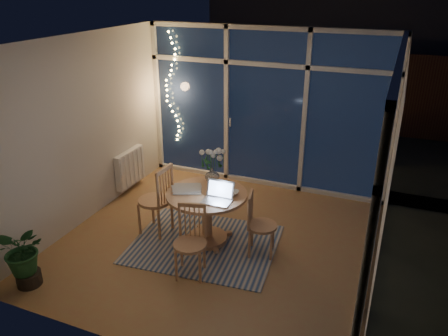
{
  "coord_description": "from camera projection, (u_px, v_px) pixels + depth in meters",
  "views": [
    {
      "loc": [
        1.96,
        -4.59,
        3.22
      ],
      "look_at": [
        -0.01,
        0.25,
        0.97
      ],
      "focal_mm": 35.0,
      "sensor_mm": 36.0,
      "label": 1
    }
  ],
  "objects": [
    {
      "name": "chair_right",
      "position": [
        262.0,
        224.0,
        5.42
      ],
      "size": [
        0.47,
        0.47,
        0.86
      ],
      "primitive_type": "cube",
      "rotation": [
        0.0,
        0.0,
        1.77
      ],
      "color": "#AF734F",
      "rests_on": "floor"
    },
    {
      "name": "neighbour_roof",
      "position": [
        347.0,
        20.0,
        12.1
      ],
      "size": [
        7.0,
        3.0,
        2.2
      ],
      "primitive_type": "cube",
      "color": "#2F3139",
      "rests_on": "ground"
    },
    {
      "name": "rug",
      "position": [
        204.0,
        244.0,
        5.78
      ],
      "size": [
        1.99,
        1.65,
        0.01
      ],
      "primitive_type": "cube",
      "rotation": [
        0.0,
        0.0,
        0.09
      ],
      "color": "#BCAE99",
      "rests_on": "floor"
    },
    {
      "name": "wall_left",
      "position": [
        84.0,
        131.0,
        6.04
      ],
      "size": [
        0.04,
        4.0,
        2.6
      ],
      "primitive_type": "cube",
      "color": "beige",
      "rests_on": "floor"
    },
    {
      "name": "fairy_lights",
      "position": [
        171.0,
        88.0,
        7.42
      ],
      "size": [
        0.24,
        0.1,
        1.85
      ],
      "primitive_type": null,
      "color": "#FFD366",
      "rests_on": "window_wall_back"
    },
    {
      "name": "garden_patio",
      "position": [
        323.0,
        136.0,
        9.96
      ],
      "size": [
        12.0,
        6.0,
        0.1
      ],
      "primitive_type": "cube",
      "color": "black",
      "rests_on": "ground"
    },
    {
      "name": "garden_fence",
      "position": [
        309.0,
        88.0,
        10.17
      ],
      "size": [
        11.0,
        0.08,
        1.8
      ],
      "primitive_type": "cube",
      "color": "#341B13",
      "rests_on": "ground"
    },
    {
      "name": "garden_shrubs",
      "position": [
        247.0,
        129.0,
        8.85
      ],
      "size": [
        0.9,
        0.9,
        0.9
      ],
      "primitive_type": "sphere",
      "color": "#163119",
      "rests_on": "ground"
    },
    {
      "name": "window_wall_back",
      "position": [
        265.0,
        110.0,
        7.01
      ],
      "size": [
        4.0,
        0.1,
        2.6
      ],
      "primitive_type": "cube",
      "color": "silver",
      "rests_on": "floor"
    },
    {
      "name": "chair_left",
      "position": [
        155.0,
        199.0,
        5.88
      ],
      "size": [
        0.5,
        0.5,
        1.01
      ],
      "primitive_type": "cube",
      "rotation": [
        0.0,
        0.0,
        -1.64
      ],
      "color": "#AF734F",
      "rests_on": "floor"
    },
    {
      "name": "wall_right",
      "position": [
        390.0,
        176.0,
        4.65
      ],
      "size": [
        0.04,
        4.0,
        2.6
      ],
      "primitive_type": "cube",
      "color": "beige",
      "rests_on": "floor"
    },
    {
      "name": "radiator",
      "position": [
        130.0,
        167.0,
        7.14
      ],
      "size": [
        0.1,
        0.7,
        0.58
      ],
      "primitive_type": "cube",
      "color": "white",
      "rests_on": "wall_left"
    },
    {
      "name": "chair_front",
      "position": [
        190.0,
        243.0,
        5.02
      ],
      "size": [
        0.5,
        0.5,
        0.89
      ],
      "primitive_type": "cube",
      "rotation": [
        0.0,
        0.0,
        0.25
      ],
      "color": "#AF734F",
      "rests_on": "floor"
    },
    {
      "name": "phone",
      "position": [
        212.0,
        199.0,
        5.41
      ],
      "size": [
        0.12,
        0.1,
        0.01
      ],
      "primitive_type": "cube",
      "rotation": [
        0.0,
        0.0,
        0.5
      ],
      "color": "black",
      "rests_on": "dining_table"
    },
    {
      "name": "ceiling",
      "position": [
        216.0,
        41.0,
        4.83
      ],
      "size": [
        4.0,
        4.0,
        0.0
      ],
      "primitive_type": "plane",
      "color": "silver",
      "rests_on": "wall_back"
    },
    {
      "name": "flower_vase",
      "position": [
        212.0,
        175.0,
        5.86
      ],
      "size": [
        0.22,
        0.22,
        0.21
      ],
      "primitive_type": "imported",
      "rotation": [
        0.0,
        0.0,
        0.09
      ],
      "color": "silver",
      "rests_on": "dining_table"
    },
    {
      "name": "laptop",
      "position": [
        217.0,
        193.0,
        5.31
      ],
      "size": [
        0.36,
        0.3,
        0.26
      ],
      "primitive_type": null,
      "rotation": [
        0.0,
        0.0,
        0.01
      ],
      "color": "silver",
      "rests_on": "dining_table"
    },
    {
      "name": "floor",
      "position": [
        218.0,
        241.0,
        5.86
      ],
      "size": [
        4.0,
        4.0,
        0.0
      ],
      "primitive_type": "plane",
      "color": "#9A6543",
      "rests_on": "ground"
    },
    {
      "name": "newspapers",
      "position": [
        186.0,
        188.0,
        5.69
      ],
      "size": [
        0.44,
        0.4,
        0.02
      ],
      "primitive_type": "cube",
      "rotation": [
        0.0,
        0.0,
        0.41
      ],
      "color": "silver",
      "rests_on": "dining_table"
    },
    {
      "name": "potted_plant",
      "position": [
        24.0,
        256.0,
        4.88
      ],
      "size": [
        0.57,
        0.5,
        0.76
      ],
      "primitive_type": "imported",
      "rotation": [
        0.0,
        0.0,
        -0.06
      ],
      "color": "#194621",
      "rests_on": "floor"
    },
    {
      "name": "window_wall_right",
      "position": [
        386.0,
        176.0,
        4.66
      ],
      "size": [
        0.1,
        4.0,
        2.6
      ],
      "primitive_type": "cube",
      "color": "silver",
      "rests_on": "floor"
    },
    {
      "name": "wall_back",
      "position": [
        266.0,
        109.0,
        7.04
      ],
      "size": [
        4.0,
        0.04,
        2.6
      ],
      "primitive_type": "cube",
      "color": "beige",
      "rests_on": "floor"
    },
    {
      "name": "wall_front",
      "position": [
        123.0,
        230.0,
        3.64
      ],
      "size": [
        4.0,
        0.04,
        2.6
      ],
      "primitive_type": "cube",
      "color": "beige",
      "rests_on": "floor"
    },
    {
      "name": "dining_table",
      "position": [
        207.0,
        217.0,
        5.73
      ],
      "size": [
        1.13,
        1.13,
        0.71
      ],
      "primitive_type": "cylinder",
      "rotation": [
        0.0,
        0.0,
        0.09
      ],
      "color": "#AF734F",
      "rests_on": "floor"
    },
    {
      "name": "bowl",
      "position": [
        232.0,
        193.0,
        5.55
      ],
      "size": [
        0.16,
        0.16,
        0.04
      ],
      "primitive_type": "imported",
      "rotation": [
        0.0,
        0.0,
        0.09
      ],
      "color": "white",
      "rests_on": "dining_table"
    }
  ]
}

